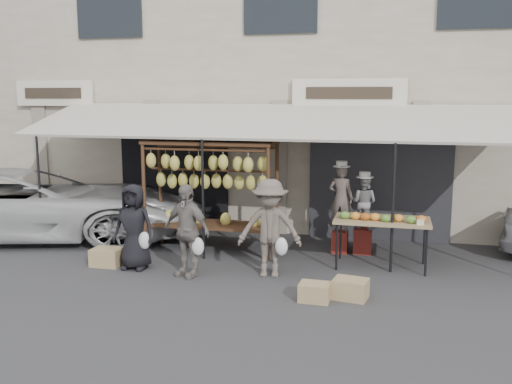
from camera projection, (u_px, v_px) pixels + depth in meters
ground_plane at (238, 281)px, 9.63m from camera, size 90.00×90.00×0.00m
shophouse at (302, 74)px, 15.23m from camera, size 24.00×6.15×7.30m
awning at (268, 122)px, 11.38m from camera, size 10.00×2.35×2.92m
banana_rack at (210, 174)px, 11.17m from camera, size 2.60×0.90×2.24m
produce_table at (382, 221)px, 10.25m from camera, size 1.70×0.90×1.04m
vendor_left at (341, 198)px, 11.21m from camera, size 0.51×0.36×1.33m
vendor_right at (364, 202)px, 11.20m from camera, size 0.62×0.54×1.07m
customer_left at (134, 227)px, 10.22m from camera, size 0.76×0.50×1.55m
customer_mid at (186, 230)px, 9.82m from camera, size 1.02×0.68×1.62m
customer_right at (270, 228)px, 9.80m from camera, size 1.18×0.79×1.70m
stool_left at (340, 242)px, 11.36m from camera, size 0.37×0.37×0.44m
stool_right at (363, 241)px, 11.33m from camera, size 0.42×0.42×0.49m
crate_near_a at (315, 292)px, 8.70m from camera, size 0.48×0.37×0.28m
crate_near_b at (350, 289)px, 8.80m from camera, size 0.57×0.47×0.31m
crate_far at (107, 257)px, 10.50m from camera, size 0.54×0.41×0.32m
van at (16, 187)px, 12.34m from camera, size 5.98×3.98×2.29m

